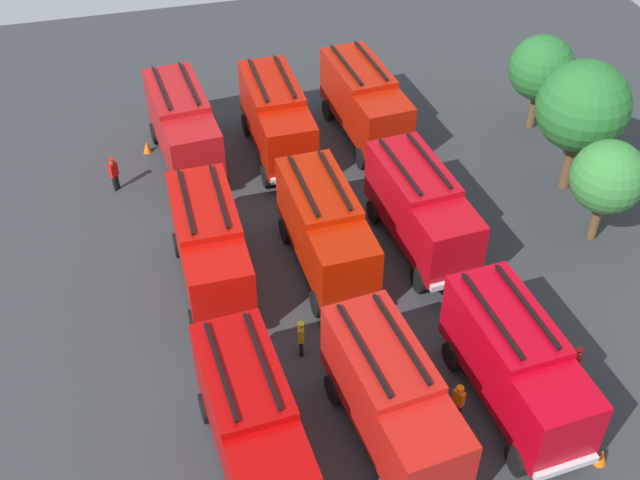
% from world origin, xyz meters
% --- Properties ---
extents(ground_plane, '(55.95, 55.95, 0.00)m').
position_xyz_m(ground_plane, '(0.00, 0.00, 0.00)').
color(ground_plane, '#2D3033').
extents(fire_truck_0, '(7.39, 3.28, 3.88)m').
position_xyz_m(fire_truck_0, '(-9.39, -4.63, 2.15)').
color(fire_truck_0, '#AC1315').
rests_on(fire_truck_0, ground).
extents(fire_truck_1, '(7.23, 2.82, 3.88)m').
position_xyz_m(fire_truck_1, '(0.02, -4.70, 2.15)').
color(fire_truck_1, '#B70C07').
rests_on(fire_truck_1, ground).
extents(fire_truck_2, '(7.36, 3.20, 3.88)m').
position_xyz_m(fire_truck_2, '(9.12, -4.67, 2.15)').
color(fire_truck_2, '#AB0505').
rests_on(fire_truck_2, ground).
extents(fire_truck_3, '(7.24, 2.86, 3.88)m').
position_xyz_m(fire_truck_3, '(-8.91, 0.05, 2.15)').
color(fire_truck_3, '#AD1204').
rests_on(fire_truck_3, ground).
extents(fire_truck_4, '(7.31, 3.03, 3.88)m').
position_xyz_m(fire_truck_4, '(0.17, 0.20, 2.15)').
color(fire_truck_4, '#A81603').
rests_on(fire_truck_4, ground).
extents(fire_truck_5, '(7.44, 3.45, 3.88)m').
position_xyz_m(fire_truck_5, '(9.39, 0.10, 2.15)').
color(fire_truck_5, '#B61510').
rests_on(fire_truck_5, ground).
extents(fire_truck_6, '(7.39, 3.29, 3.88)m').
position_xyz_m(fire_truck_6, '(-9.35, 4.83, 2.15)').
color(fire_truck_6, '#A91606').
rests_on(fire_truck_6, ground).
extents(fire_truck_7, '(7.39, 3.29, 3.88)m').
position_xyz_m(fire_truck_7, '(-0.15, 4.60, 2.15)').
color(fire_truck_7, '#B00812').
rests_on(fire_truck_7, ground).
extents(fire_truck_8, '(7.37, 3.23, 3.88)m').
position_xyz_m(fire_truck_8, '(9.03, 4.82, 2.15)').
color(fire_truck_8, '#B60413').
rests_on(fire_truck_8, ground).
extents(firefighter_0, '(0.46, 0.33, 1.71)m').
position_xyz_m(firefighter_0, '(4.84, -2.01, 0.96)').
color(firefighter_0, black).
rests_on(firefighter_0, ground).
extents(firefighter_1, '(0.48, 0.43, 1.68)m').
position_xyz_m(firefighter_1, '(9.20, 2.70, 0.94)').
color(firefighter_1, black).
rests_on(firefighter_1, ground).
extents(firefighter_3, '(0.48, 0.43, 1.83)m').
position_xyz_m(firefighter_3, '(8.77, 7.51, 1.04)').
color(firefighter_3, black).
rests_on(firefighter_3, ground).
extents(firefighter_4, '(0.45, 0.48, 1.80)m').
position_xyz_m(firefighter_4, '(-7.79, -8.32, 1.02)').
color(firefighter_4, black).
rests_on(firefighter_4, ground).
extents(tree_0, '(3.41, 3.41, 5.28)m').
position_xyz_m(tree_0, '(-7.89, 13.90, 3.56)').
color(tree_0, brown).
rests_on(tree_0, ground).
extents(tree_1, '(4.32, 4.32, 6.69)m').
position_xyz_m(tree_1, '(-2.55, 13.14, 4.50)').
color(tree_1, brown).
rests_on(tree_1, ground).
extents(tree_2, '(3.26, 3.26, 5.05)m').
position_xyz_m(tree_2, '(1.36, 12.47, 3.40)').
color(tree_2, brown).
rests_on(tree_2, ground).
extents(traffic_cone_0, '(0.48, 0.48, 0.68)m').
position_xyz_m(traffic_cone_0, '(12.23, 6.79, 0.34)').
color(traffic_cone_0, '#F2600C').
rests_on(traffic_cone_0, ground).
extents(traffic_cone_1, '(0.41, 0.41, 0.58)m').
position_xyz_m(traffic_cone_1, '(10.08, 7.35, 0.29)').
color(traffic_cone_1, '#F2600C').
rests_on(traffic_cone_1, ground).
extents(traffic_cone_2, '(0.45, 0.45, 0.64)m').
position_xyz_m(traffic_cone_2, '(-10.67, -6.55, 0.32)').
color(traffic_cone_2, '#F2600C').
rests_on(traffic_cone_2, ground).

